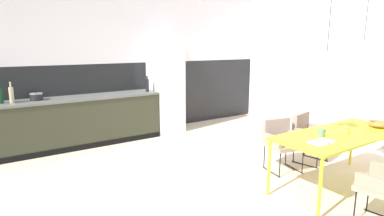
% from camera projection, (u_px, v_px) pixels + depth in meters
% --- Properties ---
extents(ground_plane, '(9.15, 9.15, 0.00)m').
position_uv_depth(ground_plane, '(227.00, 187.00, 4.17)').
color(ground_plane, beige).
extents(back_wall_splashback_dark, '(7.04, 0.12, 1.48)m').
position_uv_depth(back_wall_splashback_dark, '(130.00, 98.00, 6.68)').
color(back_wall_splashback_dark, black).
rests_on(back_wall_splashback_dark, ground).
extents(back_wall_panel_upper, '(7.04, 0.12, 1.48)m').
position_uv_depth(back_wall_panel_upper, '(127.00, 26.00, 6.39)').
color(back_wall_panel_upper, silver).
rests_on(back_wall_panel_upper, back_wall_splashback_dark).
extents(side_wall_right, '(0.12, 6.60, 2.97)m').
position_uv_depth(side_wall_right, '(375.00, 65.00, 5.75)').
color(side_wall_right, silver).
rests_on(side_wall_right, ground).
extents(kitchen_counter, '(3.74, 0.63, 0.92)m').
position_uv_depth(kitchen_counter, '(59.00, 124.00, 5.62)').
color(kitchen_counter, '#303223').
rests_on(kitchen_counter, ground).
extents(refrigerator_column, '(0.62, 0.60, 2.06)m').
position_uv_depth(refrigerator_column, '(166.00, 84.00, 6.69)').
color(refrigerator_column, silver).
rests_on(refrigerator_column, ground).
extents(dining_table, '(1.91, 0.79, 0.74)m').
position_uv_depth(dining_table, '(341.00, 136.00, 4.02)').
color(dining_table, yellow).
rests_on(dining_table, ground).
extents(armchair_by_stool, '(0.57, 0.56, 0.77)m').
position_uv_depth(armchair_by_stool, '(307.00, 131.00, 5.02)').
color(armchair_by_stool, gray).
rests_on(armchair_by_stool, ground).
extents(armchair_corner_seat, '(0.56, 0.56, 0.76)m').
position_uv_depth(armchair_corner_seat, '(281.00, 138.00, 4.68)').
color(armchair_corner_seat, gray).
rests_on(armchair_corner_seat, ground).
extents(fruit_bowl, '(0.30, 0.30, 0.08)m').
position_uv_depth(fruit_bowl, '(379.00, 124.00, 4.27)').
color(fruit_bowl, '#B2662D').
rests_on(fruit_bowl, dining_table).
extents(open_book, '(0.31, 0.19, 0.02)m').
position_uv_depth(open_book, '(321.00, 142.00, 3.62)').
color(open_book, white).
rests_on(open_book, dining_table).
extents(mug_dark_espresso, '(0.12, 0.07, 0.09)m').
position_uv_depth(mug_dark_espresso, '(346.00, 130.00, 3.97)').
color(mug_dark_espresso, gold).
rests_on(mug_dark_espresso, dining_table).
extents(mug_wide_latte, '(0.13, 0.08, 0.11)m').
position_uv_depth(mug_wide_latte, '(322.00, 132.00, 3.84)').
color(mug_wide_latte, '#5B8456').
rests_on(mug_wide_latte, dining_table).
extents(cooking_pot, '(0.21, 0.21, 0.15)m').
position_uv_depth(cooking_pot, '(36.00, 97.00, 5.37)').
color(cooking_pot, black).
rests_on(cooking_pot, kitchen_counter).
extents(bottle_spice_small, '(0.07, 0.07, 0.34)m').
position_uv_depth(bottle_spice_small, '(0.00, 95.00, 5.06)').
color(bottle_spice_small, '#0F3319').
rests_on(bottle_spice_small, kitchen_counter).
extents(bottle_wine_green, '(0.07, 0.07, 0.32)m').
position_uv_depth(bottle_wine_green, '(147.00, 85.00, 6.36)').
color(bottle_wine_green, black).
rests_on(bottle_wine_green, kitchen_counter).
extents(bottle_oil_tall, '(0.07, 0.07, 0.35)m').
position_uv_depth(bottle_oil_tall, '(11.00, 95.00, 5.10)').
color(bottle_oil_tall, tan).
rests_on(bottle_oil_tall, kitchen_counter).
extents(pendant_lamp_over_table_near, '(0.30, 0.30, 1.44)m').
position_uv_depth(pendant_lamp_over_table_near, '(326.00, 65.00, 3.67)').
color(pendant_lamp_over_table_near, black).
extents(pendant_lamp_over_table_far, '(0.40, 0.40, 1.36)m').
position_uv_depth(pendant_lamp_over_table_far, '(363.00, 55.00, 4.06)').
color(pendant_lamp_over_table_far, black).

